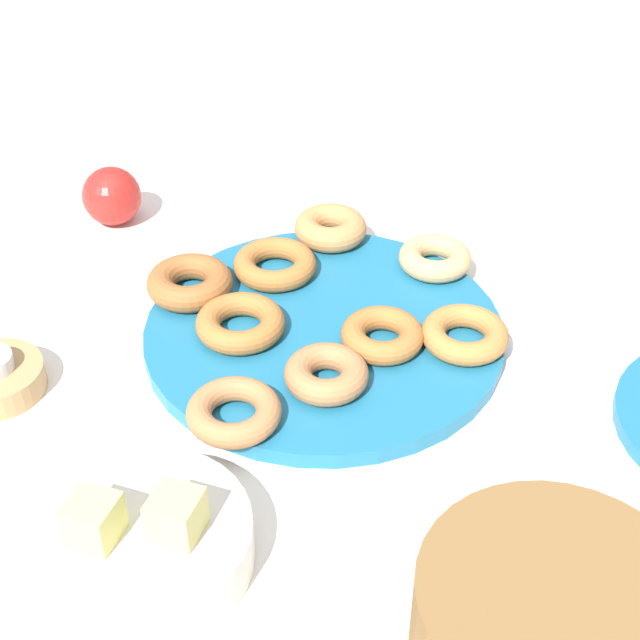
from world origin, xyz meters
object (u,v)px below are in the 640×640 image
Objects in this scene: melon_chunk_right at (93,519)px; donut_6 at (326,374)px; donut_0 at (465,334)px; apple at (112,196)px; donut_1 at (330,228)px; donut_plate at (324,332)px; melon_chunk_left at (176,515)px; donut_4 at (240,323)px; donut_5 at (234,412)px; donut_3 at (382,335)px; donut_7 at (190,282)px; donut_2 at (435,258)px; basket at (553,624)px; donut_8 at (275,264)px; fruit_bowl at (143,544)px.

donut_6 is at bearing -123.31° from melon_chunk_right.
donut_0 is 1.21× the size of apple.
donut_1 is (0.16, -0.17, 0.00)m from donut_0.
donut_plate is 0.31m from melon_chunk_left.
donut_5 is (-0.02, 0.13, -0.00)m from donut_4.
donut_5 is at bearing 46.17° from donut_3.
melon_chunk_left is at bearing 76.51° from donut_plate.
donut_3 is 0.90× the size of donut_7.
melon_chunk_left reaches higher than donut_5.
donut_2 is 0.94× the size of donut_5.
donut_5 is 1.07× the size of donut_6.
donut_5 is at bearing -35.60° from basket.
donut_3 and donut_4 have the same top height.
donut_6 is at bearing 31.78° from donut_0.
basket is (-0.28, 0.32, 0.01)m from donut_4.
donut_0 reaches higher than donut_plate.
donut_0 and donut_3 have the same top height.
melon_chunk_left is at bearing 89.15° from donut_8.
melon_chunk_right is (0.03, 0.01, 0.04)m from fruit_bowl.
melon_chunk_left is at bearing 113.36° from apple.
donut_2 is 0.27m from donut_7.
donut_0 and donut_5 have the same top height.
fruit_bowl is 2.40× the size of apple.
donut_5 is (0.06, 0.15, 0.02)m from donut_plate.
donut_plate is 4.60× the size of donut_6.
fruit_bowl is at bearing 0.00° from melon_chunk_left.
donut_7 reaches higher than donut_5.
donut_6 is (-0.07, -0.06, 0.00)m from donut_5.
donut_8 is at bearing -149.04° from donut_7.
donut_3 is at bearing -65.64° from basket.
donut_0 is 1.01× the size of donut_5.
donut_6 is at bearing -141.13° from donut_5.
donut_plate is at bearing -103.49° from melon_chunk_left.
fruit_bowl is at bearing 49.80° from donut_0.
donut_7 reaches higher than donut_plate.
melon_chunk_left is at bearing 53.46° from donut_0.
donut_5 is 0.18m from melon_chunk_right.
donut_8 is 0.50m from basket.
donut_6 is at bearing 54.84° from donut_3.
donut_5 is 0.41m from apple.
melon_chunk_right is (0.24, 0.43, 0.03)m from donut_2.
donut_2 is at bearing -78.12° from basket.
donut_2 is (-0.12, 0.04, -0.00)m from donut_1.
donut_2 is 0.40m from apple.
melon_chunk_left is at bearing 67.70° from donut_6.
donut_plate is at bearing -81.08° from donut_6.
apple is (0.49, -0.53, -0.00)m from basket.
melon_chunk_left is at bearing -167.91° from melon_chunk_right.
donut_plate is at bearing 48.66° from donut_2.
donut_7 is at bearing 130.58° from apple.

